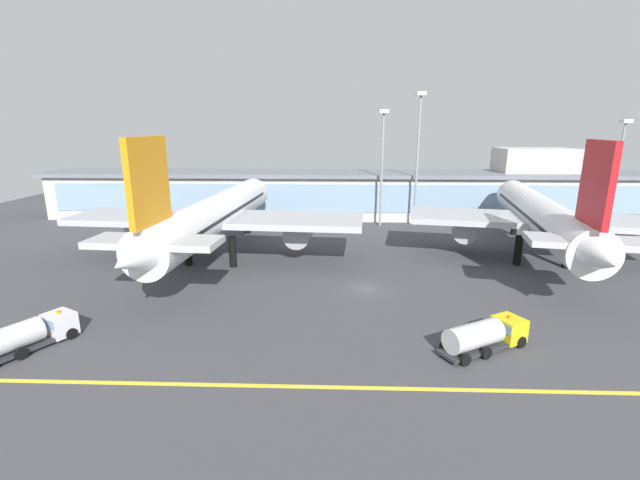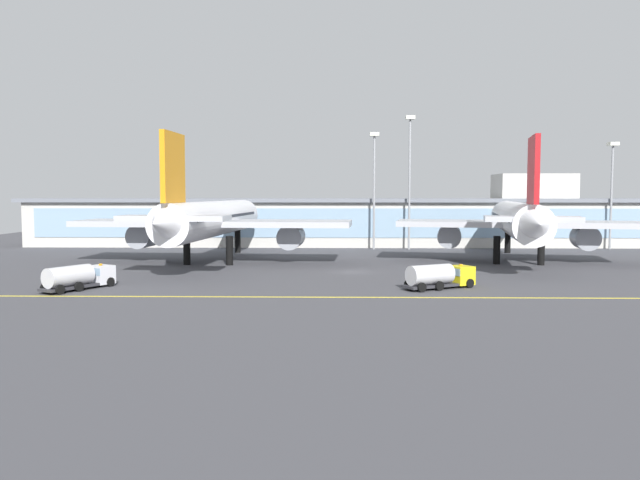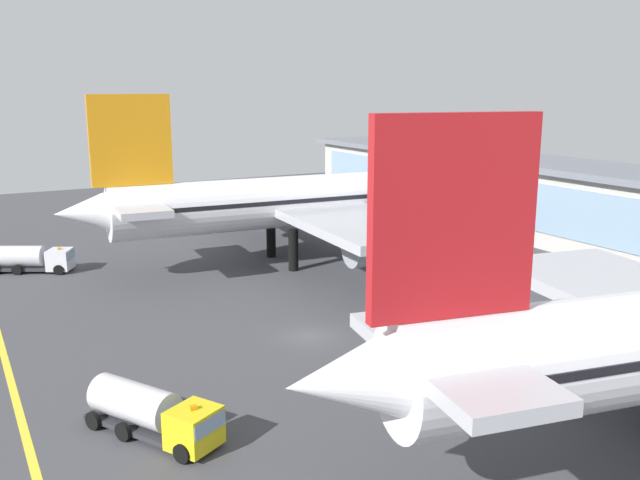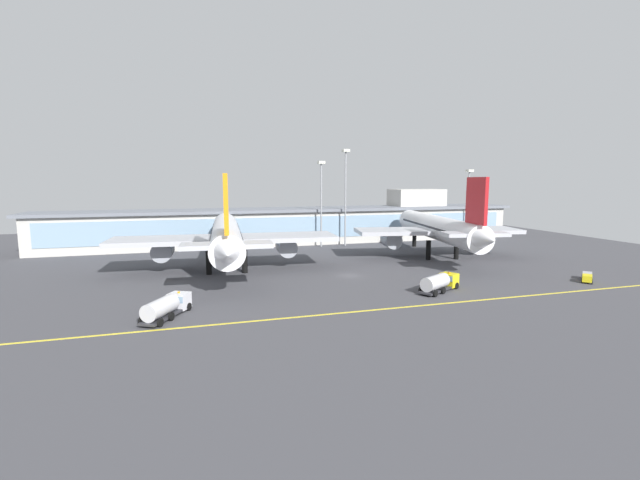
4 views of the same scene
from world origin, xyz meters
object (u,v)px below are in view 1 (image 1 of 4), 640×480
object	(u,v)px
airliner_near_right	(541,217)
baggage_tug_near	(27,335)
fuel_tanker_truck	(486,334)
apron_light_mast_east	(418,142)
apron_light_mast_centre	(620,156)
apron_light_mast_west	(382,151)
airliner_near_left	(216,216)

from	to	relation	value
airliner_near_right	baggage_tug_near	world-z (taller)	airliner_near_right
airliner_near_right	fuel_tanker_truck	world-z (taller)	airliner_near_right
apron_light_mast_east	apron_light_mast_centre	bearing A→B (deg)	1.96
baggage_tug_near	apron_light_mast_west	xyz separation A→B (m)	(37.62, 53.57, 13.75)
apron_light_mast_west	apron_light_mast_east	world-z (taller)	apron_light_mast_east
airliner_near_left	fuel_tanker_truck	xyz separation A→B (m)	(32.15, -27.01, -5.46)
fuel_tanker_truck	apron_light_mast_west	xyz separation A→B (m)	(-4.62, 52.02, 13.75)
apron_light_mast_west	apron_light_mast_east	bearing A→B (deg)	0.98
airliner_near_right	airliner_near_left	bearing A→B (deg)	102.22
airliner_near_left	fuel_tanker_truck	bearing A→B (deg)	-125.91
apron_light_mast_west	baggage_tug_near	bearing A→B (deg)	-125.08
airliner_near_left	apron_light_mast_east	distance (m)	43.93
apron_light_mast_west	apron_light_mast_east	distance (m)	7.29
fuel_tanker_truck	apron_light_mast_east	world-z (taller)	apron_light_mast_east
apron_light_mast_west	apron_light_mast_centre	bearing A→B (deg)	1.81
baggage_tug_near	apron_light_mast_east	size ratio (longest dim) A/B	0.34
baggage_tug_near	apron_light_mast_west	world-z (taller)	apron_light_mast_west
baggage_tug_near	apron_light_mast_centre	xyz separation A→B (m)	(85.28, 55.08, 12.72)
airliner_near_left	apron_light_mast_west	world-z (taller)	apron_light_mast_west
apron_light_mast_west	apron_light_mast_centre	xyz separation A→B (m)	(47.66, 1.51, -1.04)
airliner_near_left	fuel_tanker_truck	size ratio (longest dim) A/B	6.01
fuel_tanker_truck	baggage_tug_near	xyz separation A→B (m)	(-42.25, -1.55, 0.00)
apron_light_mast_east	apron_light_mast_west	bearing A→B (deg)	-179.02
apron_light_mast_centre	airliner_near_left	bearing A→B (deg)	-160.57
apron_light_mast_centre	apron_light_mast_east	xyz separation A→B (m)	(-40.60, -1.39, 2.84)
airliner_near_left	baggage_tug_near	world-z (taller)	airliner_near_left
airliner_near_right	fuel_tanker_truck	size ratio (longest dim) A/B	5.81
airliner_near_left	baggage_tug_near	bearing A→B (deg)	164.65
airliner_near_left	apron_light_mast_east	world-z (taller)	apron_light_mast_east
airliner_near_right	apron_light_mast_west	world-z (taller)	apron_light_mast_west
apron_light_mast_centre	apron_light_mast_east	distance (m)	40.72
fuel_tanker_truck	apron_light_mast_centre	world-z (taller)	apron_light_mast_centre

